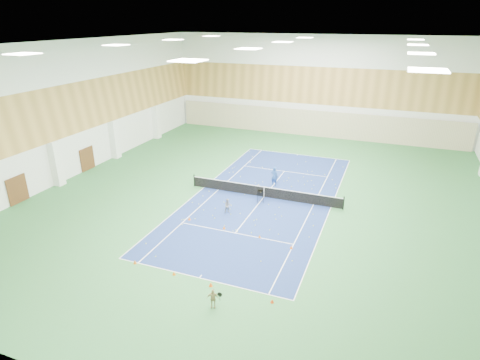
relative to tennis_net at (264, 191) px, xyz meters
name	(u,v)px	position (x,y,z in m)	size (l,w,h in m)	color
ground	(264,197)	(0.00, 0.00, -0.55)	(40.00, 40.00, 0.00)	#2D6B36
room_shell	(266,126)	(0.00, 0.00, 5.45)	(36.00, 40.00, 12.00)	white
wood_cladding	(266,100)	(0.00, 0.00, 7.45)	(36.00, 40.00, 8.00)	#BA8D45
ceiling_light_grid	(268,45)	(0.00, 0.00, 11.37)	(21.40, 25.40, 0.06)	white
court_surface	(264,197)	(0.00, 0.00, -0.55)	(10.97, 23.77, 0.01)	navy
tennis_balls_scatter	(264,197)	(0.00, 0.00, -0.50)	(10.57, 22.77, 0.07)	yellow
tennis_net	(264,191)	(0.00, 0.00, 0.00)	(12.80, 0.10, 1.10)	black
back_curtain	(313,123)	(0.00, 19.75, 1.05)	(35.40, 0.16, 3.20)	#C6B793
door_left_a	(17,190)	(-17.92, -8.00, 0.55)	(0.08, 1.80, 2.20)	#593319
door_left_b	(87,159)	(-17.92, 0.00, 0.55)	(0.08, 1.80, 2.20)	#593319
coach	(274,176)	(0.07, 2.71, 0.32)	(0.64, 0.42, 1.74)	#224C9C
child_court	(228,206)	(-1.67, -3.70, 0.02)	(0.55, 0.43, 1.14)	gray
child_apron	(213,298)	(1.76, -13.83, -0.01)	(0.63, 0.26, 1.08)	#9E8E5A
ball_cart	(260,196)	(-0.01, -0.94, -0.07)	(0.56, 0.56, 0.96)	black
cone_svc_a	(189,218)	(-3.84, -5.81, -0.42)	(0.23, 0.23, 0.25)	#E4560C
cone_svc_b	(224,227)	(-0.94, -6.13, -0.43)	(0.21, 0.21, 0.24)	orange
cone_svc_c	(260,236)	(1.76, -6.37, -0.45)	(0.18, 0.18, 0.20)	orange
cone_svc_d	(291,247)	(4.10, -6.95, -0.44)	(0.20, 0.20, 0.22)	#FF5E0D
cone_base_a	(135,262)	(-4.26, -11.98, -0.43)	(0.21, 0.21, 0.24)	#D95D0B
cone_base_b	(174,273)	(-1.50, -12.12, -0.44)	(0.20, 0.20, 0.22)	orange
cone_base_c	(211,284)	(0.92, -12.33, -0.43)	(0.22, 0.22, 0.25)	#FF550D
cone_base_d	(272,301)	(4.48, -12.42, -0.44)	(0.20, 0.20, 0.22)	#E43E0C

